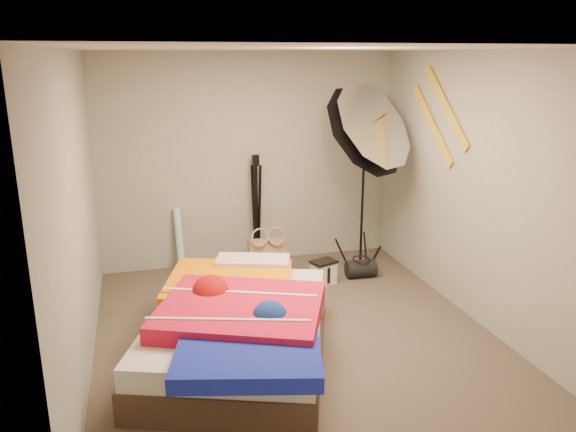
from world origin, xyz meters
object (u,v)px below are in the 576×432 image
object	(u,v)px
tote_bag	(267,257)
duffel_bag	(361,269)
camera_case	(323,273)
camera_tripod	(256,203)
bed	(239,327)
photo_umbrella	(364,132)
wrapping_roll	(179,240)

from	to	relation	value
tote_bag	duffel_bag	size ratio (longest dim) A/B	1.27
camera_case	camera_tripod	distance (m)	1.19
bed	photo_umbrella	bearing A→B (deg)	40.80
bed	camera_tripod	bearing A→B (deg)	73.99
camera_case	camera_tripod	xyz separation A→B (m)	(-0.57, 0.82, 0.64)
bed	photo_umbrella	xyz separation A→B (m)	(1.66, 1.43, 1.36)
wrapping_roll	camera_tripod	size ratio (longest dim) A/B	0.56
duffel_bag	camera_tripod	world-z (taller)	camera_tripod
photo_umbrella	camera_case	bearing A→B (deg)	-168.04
camera_case	duffel_bag	bearing A→B (deg)	-11.12
tote_bag	bed	world-z (taller)	bed
duffel_bag	camera_tripod	size ratio (longest dim) A/B	0.25
camera_case	camera_tripod	size ratio (longest dim) A/B	0.19
wrapping_roll	photo_umbrella	bearing A→B (deg)	-20.89
camera_case	bed	world-z (taller)	bed
tote_bag	photo_umbrella	size ratio (longest dim) A/B	0.19
tote_bag	bed	distance (m)	1.88
wrapping_roll	photo_umbrella	distance (m)	2.46
duffel_bag	photo_umbrella	size ratio (longest dim) A/B	0.15
duffel_bag	bed	bearing A→B (deg)	-136.73
wrapping_roll	camera_case	bearing A→B (deg)	-29.58
photo_umbrella	tote_bag	bearing A→B (deg)	161.70
tote_bag	camera_case	world-z (taller)	tote_bag
wrapping_roll	camera_case	xyz separation A→B (m)	(1.49, -0.85, -0.25)
wrapping_roll	bed	bearing A→B (deg)	-82.14
bed	photo_umbrella	distance (m)	2.58
bed	tote_bag	bearing A→B (deg)	69.65
wrapping_roll	camera_tripod	world-z (taller)	camera_tripod
tote_bag	wrapping_roll	world-z (taller)	wrapping_roll
photo_umbrella	camera_tripod	xyz separation A→B (m)	(-1.04, 0.72, -0.88)
camera_case	tote_bag	bearing A→B (deg)	121.31
wrapping_roll	bed	world-z (taller)	wrapping_roll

